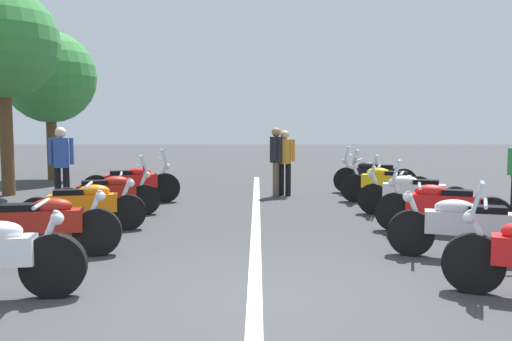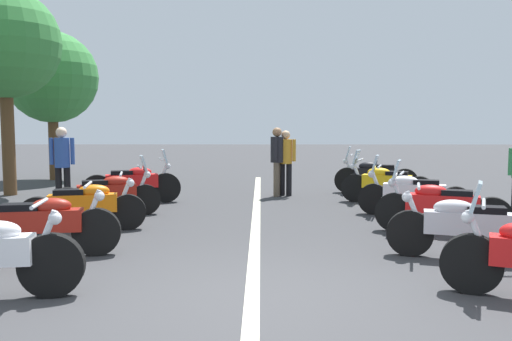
% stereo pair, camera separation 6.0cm
% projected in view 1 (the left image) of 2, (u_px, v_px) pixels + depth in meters
% --- Properties ---
extents(ground_plane, '(80.00, 80.00, 0.00)m').
position_uv_depth(ground_plane, '(255.00, 303.00, 5.42)').
color(ground_plane, '#38383A').
extents(lane_centre_stripe, '(16.44, 0.16, 0.01)m').
position_uv_depth(lane_centre_stripe, '(256.00, 224.00, 9.68)').
color(lane_centre_stripe, beige).
rests_on(lane_centre_stripe, ground_plane).
extents(motorcycle_left_row_1, '(0.69, 2.17, 1.01)m').
position_uv_depth(motorcycle_left_row_1, '(41.00, 224.00, 7.20)').
color(motorcycle_left_row_1, black).
rests_on(motorcycle_left_row_1, ground_plane).
extents(motorcycle_left_row_2, '(0.75, 2.06, 0.99)m').
position_uv_depth(motorcycle_left_row_2, '(84.00, 205.00, 8.94)').
color(motorcycle_left_row_2, black).
rests_on(motorcycle_left_row_2, ground_plane).
extents(motorcycle_left_row_3, '(0.92, 2.01, 1.19)m').
position_uv_depth(motorcycle_left_row_3, '(108.00, 193.00, 10.37)').
color(motorcycle_left_row_3, black).
rests_on(motorcycle_left_row_3, ground_plane).
extents(motorcycle_left_row_4, '(0.86, 2.15, 1.23)m').
position_uv_depth(motorcycle_left_row_4, '(133.00, 183.00, 12.05)').
color(motorcycle_left_row_4, black).
rests_on(motorcycle_left_row_4, ground_plane).
extents(motorcycle_right_row_1, '(0.89, 2.06, 1.00)m').
position_uv_depth(motorcycle_right_row_1, '(467.00, 226.00, 7.12)').
color(motorcycle_right_row_1, black).
rests_on(motorcycle_right_row_1, ground_plane).
extents(motorcycle_right_row_2, '(0.97, 2.09, 1.22)m').
position_uv_depth(motorcycle_right_row_2, '(440.00, 206.00, 8.74)').
color(motorcycle_right_row_2, black).
rests_on(motorcycle_right_row_2, ground_plane).
extents(motorcycle_right_row_3, '(0.93, 2.11, 1.20)m').
position_uv_depth(motorcycle_right_row_3, '(412.00, 193.00, 10.44)').
color(motorcycle_right_row_3, black).
rests_on(motorcycle_right_row_3, ground_plane).
extents(motorcycle_right_row_4, '(0.99, 1.99, 1.22)m').
position_uv_depth(motorcycle_right_row_4, '(385.00, 183.00, 12.08)').
color(motorcycle_right_row_4, black).
rests_on(motorcycle_right_row_4, ground_plane).
extents(motorcycle_right_row_5, '(0.83, 2.10, 1.22)m').
position_uv_depth(motorcycle_right_row_5, '(374.00, 175.00, 13.81)').
color(motorcycle_right_row_5, black).
rests_on(motorcycle_right_row_5, ground_plane).
extents(bystander_0, '(0.32, 0.50, 1.64)m').
position_uv_depth(bystander_0, '(285.00, 158.00, 13.34)').
color(bystander_0, black).
rests_on(bystander_0, ground_plane).
extents(bystander_1, '(0.32, 0.52, 1.74)m').
position_uv_depth(bystander_1, '(61.00, 160.00, 11.58)').
color(bystander_1, black).
rests_on(bystander_1, ground_plane).
extents(bystander_3, '(0.52, 0.32, 1.72)m').
position_uv_depth(bystander_3, '(276.00, 156.00, 13.24)').
color(bystander_3, brown).
rests_on(bystander_3, ground_plane).
extents(roadside_tree_0, '(2.75, 2.75, 5.19)m').
position_uv_depth(roadside_tree_0, '(3.00, 44.00, 13.17)').
color(roadside_tree_0, brown).
rests_on(roadside_tree_0, ground_plane).
extents(roadside_tree_1, '(2.91, 2.91, 4.74)m').
position_uv_depth(roadside_tree_1, '(50.00, 78.00, 16.89)').
color(roadside_tree_1, brown).
rests_on(roadside_tree_1, ground_plane).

